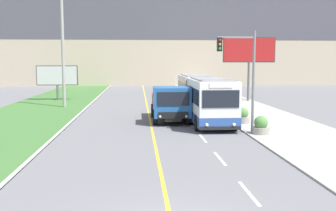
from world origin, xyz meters
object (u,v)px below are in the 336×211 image
Objects in this scene: billboard_large at (249,52)px; planter_round_third at (228,109)px; city_bus at (203,97)px; utility_pole_far at (63,45)px; traffic_light_mast at (243,69)px; planter_round_second at (243,116)px; billboard_small at (57,76)px; dump_truck at (171,104)px; planter_round_far at (218,103)px; planter_round_near at (261,126)px.

planter_round_third is (-4.58, -10.50, -4.67)m from billboard_large.
utility_pole_far reaches higher than city_bus.
traffic_light_mast is 5.68× the size of planter_round_second.
utility_pole_far is 10.97× the size of planter_round_third.
utility_pole_far is at bearing 153.58° from planter_round_third.
billboard_large reaches higher than city_bus.
traffic_light_mast is 1.37× the size of billboard_small.
utility_pole_far reaches higher than planter_round_third.
utility_pole_far is at bearing 133.01° from dump_truck.
utility_pole_far is (-9.15, 9.81, 4.49)m from dump_truck.
city_bus reaches higher than planter_round_third.
planter_round_second is 0.97× the size of planter_round_far.
planter_round_far reaches higher than planter_round_second.
billboard_large is 6.48× the size of planter_round_third.
utility_pole_far is 2.57× the size of billboard_small.
billboard_small is at bearing 132.15° from planter_round_second.
dump_truck reaches higher than planter_round_far.
planter_round_third is at bearing -113.59° from billboard_large.
planter_round_far is at bearing 90.44° from planter_round_second.
planter_round_second is at bearing -48.22° from city_bus.
traffic_light_mast is at bearing -47.79° from utility_pole_far.
billboard_small is at bearing 139.44° from planter_round_third.
planter_round_near is (2.31, -6.63, -1.07)m from city_bus.
planter_round_third is at bearing -40.56° from billboard_small.
city_bus is 11.97× the size of planter_round_near.
planter_round_near is (4.84, -5.17, -0.74)m from dump_truck.
dump_truck is at bearing 130.42° from traffic_light_mast.
utility_pole_far is (-11.68, 8.35, 4.16)m from city_bus.
billboard_small is (-20.44, 3.08, -2.57)m from billboard_large.
planter_round_third is at bearing -90.22° from planter_round_far.
planter_round_second is at bearing -38.03° from utility_pole_far.
dump_truck is at bearing 133.08° from planter_round_near.
dump_truck is 14.14m from utility_pole_far.
traffic_light_mast is at bearing -105.88° from planter_round_second.
dump_truck is at bearing -148.80° from planter_round_third.
planter_round_near is at bearing -103.68° from billboard_large.
planter_round_far is at bearing 90.23° from planter_round_near.
city_bus is 2.87m from planter_round_third.
dump_truck is (-2.53, -1.46, -0.33)m from city_bus.
planter_round_second is at bearing -88.90° from planter_round_third.
planter_round_far is at bearing 89.78° from planter_round_third.
city_bus reaches higher than planter_round_near.
planter_round_second is (-4.51, -14.53, -4.66)m from billboard_large.
planter_round_far is (0.91, 11.48, -3.29)m from traffic_light_mast.
city_bus is at bearing -112.44° from planter_round_far.
planter_round_near is at bearing -46.92° from dump_truck.
billboard_large is (6.83, 11.93, 3.60)m from city_bus.
city_bus is 11.85× the size of planter_round_second.
dump_truck is 5.96× the size of planter_round_near.
planter_round_far is (13.94, -2.89, -5.21)m from utility_pole_far.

